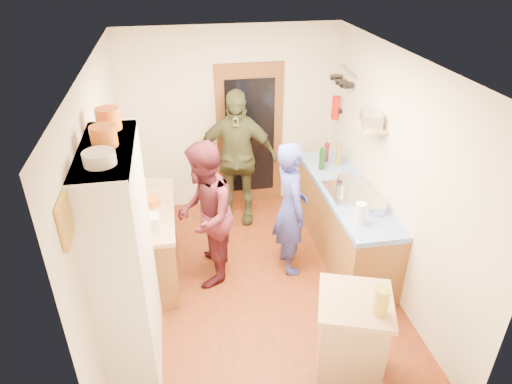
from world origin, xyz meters
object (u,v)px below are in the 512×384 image
object	(u,v)px
island_base	(350,341)
person_left	(208,213)
person_back	(237,158)
person_hob	(294,209)
right_counter_base	(343,222)
hutch_body	(126,265)

from	to	relation	value
island_base	person_left	xyz separation A→B (m)	(-1.10, 1.67, 0.43)
person_left	person_back	size ratio (longest dim) A/B	0.90
island_base	person_hob	distance (m)	1.69
right_counter_base	hutch_body	bearing A→B (deg)	-152.53
person_hob	person_left	xyz separation A→B (m)	(-0.99, 0.03, 0.04)
hutch_body	person_hob	world-z (taller)	hutch_body
person_left	person_hob	bearing A→B (deg)	98.64
right_counter_base	person_hob	bearing A→B (deg)	-162.06
hutch_body	person_left	world-z (taller)	hutch_body
right_counter_base	person_left	distance (m)	1.78
hutch_body	island_base	world-z (taller)	hutch_body
person_hob	right_counter_base	bearing A→B (deg)	-76.07
hutch_body	right_counter_base	world-z (taller)	hutch_body
hutch_body	person_hob	bearing A→B (deg)	30.96
island_base	person_back	bearing A→B (deg)	101.85
right_counter_base	person_left	world-z (taller)	person_left
right_counter_base	person_back	bearing A→B (deg)	140.87
person_hob	person_back	size ratio (longest dim) A/B	0.86
person_left	person_back	distance (m)	1.29
hutch_body	person_back	bearing A→B (deg)	60.50
right_counter_base	person_hob	xyz separation A→B (m)	(-0.72, -0.23, 0.40)
right_counter_base	person_left	size ratio (longest dim) A/B	1.28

